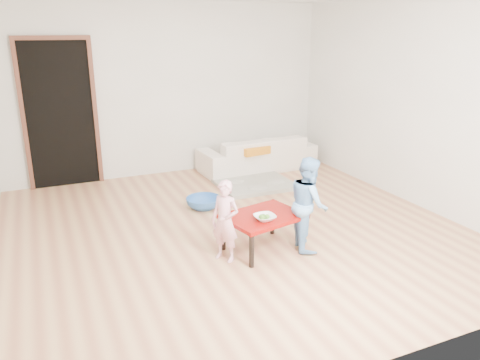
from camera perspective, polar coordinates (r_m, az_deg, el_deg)
floor at (r=5.40m, az=-0.86°, el=-5.97°), size 5.00×5.00×0.01m
back_wall at (r=7.36m, az=-8.66°, el=10.79°), size 5.00×0.02×2.60m
right_wall at (r=6.41m, az=20.40°, el=8.84°), size 0.02×5.00×2.60m
doorway at (r=7.14m, az=-21.08°, el=7.35°), size 1.02×0.08×2.11m
sofa at (r=7.59m, az=2.12°, el=3.29°), size 1.91×0.81×0.55m
cushion at (r=7.25m, az=1.47°, el=3.79°), size 0.49×0.45×0.12m
red_table at (r=4.86m, az=2.81°, el=-6.34°), size 0.88×0.73×0.38m
bowl at (r=4.65m, az=3.04°, el=-4.60°), size 0.21×0.21×0.05m
broccoli at (r=4.65m, az=3.04°, el=-4.58°), size 0.12×0.12×0.06m
child_pink at (r=4.56m, az=-1.83°, el=-5.04°), size 0.33×0.36×0.82m
child_blue at (r=4.84m, az=8.36°, el=-2.83°), size 0.50×0.56×0.98m
basin at (r=6.01m, az=-4.46°, el=-2.79°), size 0.45×0.45×0.14m
blanket at (r=6.85m, az=1.82°, el=-0.50°), size 1.06×0.89×0.05m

